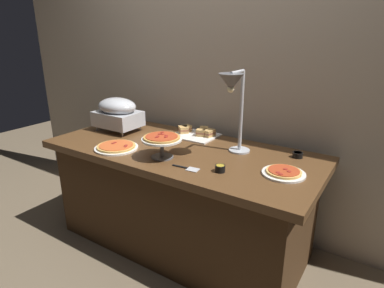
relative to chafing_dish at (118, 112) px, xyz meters
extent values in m
plane|color=brown|center=(0.66, -0.08, -0.91)|extent=(8.00, 8.00, 0.00)
cube|color=tan|center=(0.66, 0.42, 0.29)|extent=(4.40, 0.04, 2.40)
cube|color=brown|center=(0.66, -0.08, -0.17)|extent=(1.90, 0.84, 0.05)
cube|color=#3C2715|center=(0.66, -0.08, -0.55)|extent=(1.75, 0.74, 0.71)
cylinder|color=#B7BABF|center=(-0.14, -0.10, -0.13)|extent=(0.01, 0.01, 0.04)
cylinder|color=#B7BABF|center=(0.14, -0.10, -0.13)|extent=(0.01, 0.01, 0.04)
cylinder|color=#B7BABF|center=(-0.14, 0.10, -0.13)|extent=(0.01, 0.01, 0.04)
cylinder|color=#B7BABF|center=(0.14, 0.10, -0.13)|extent=(0.01, 0.01, 0.04)
cube|color=#B7BABF|center=(0.00, 0.00, -0.05)|extent=(0.35, 0.26, 0.12)
ellipsoid|color=#B7BABF|center=(0.00, 0.00, 0.05)|extent=(0.33, 0.24, 0.13)
cylinder|color=#B7BABF|center=(1.03, 0.09, -0.14)|extent=(0.14, 0.14, 0.01)
cylinder|color=#B7BABF|center=(1.03, 0.09, 0.12)|extent=(0.02, 0.02, 0.52)
cylinder|color=#B7BABF|center=(1.03, 0.01, 0.38)|extent=(0.02, 0.17, 0.02)
cone|color=#595B60|center=(1.03, -0.07, 0.33)|extent=(0.15, 0.15, 0.10)
sphere|color=#F9EAB2|center=(1.03, -0.07, 0.29)|extent=(0.04, 0.04, 0.04)
cylinder|color=white|center=(0.30, -0.32, -0.14)|extent=(0.30, 0.30, 0.01)
cylinder|color=gold|center=(0.30, -0.32, -0.13)|extent=(0.26, 0.26, 0.01)
cylinder|color=#C65628|center=(0.30, -0.32, -0.12)|extent=(0.23, 0.23, 0.00)
cylinder|color=maroon|center=(0.26, -0.31, -0.12)|extent=(0.02, 0.02, 0.00)
cylinder|color=maroon|center=(0.38, -0.32, -0.12)|extent=(0.02, 0.02, 0.00)
cylinder|color=maroon|center=(0.36, -0.29, -0.12)|extent=(0.02, 0.02, 0.00)
cylinder|color=maroon|center=(0.26, -0.29, -0.12)|extent=(0.02, 0.02, 0.00)
cylinder|color=white|center=(1.40, -0.12, -0.14)|extent=(0.24, 0.24, 0.01)
cylinder|color=#DBA856|center=(1.40, -0.12, -0.13)|extent=(0.20, 0.20, 0.01)
cylinder|color=#AD3D1E|center=(1.40, -0.12, -0.12)|extent=(0.17, 0.17, 0.00)
cylinder|color=maroon|center=(1.38, -0.17, -0.12)|extent=(0.02, 0.02, 0.00)
cylinder|color=maroon|center=(1.40, -0.19, -0.12)|extent=(0.02, 0.02, 0.00)
cylinder|color=maroon|center=(1.43, -0.12, -0.12)|extent=(0.02, 0.02, 0.00)
cylinder|color=maroon|center=(1.40, -0.10, -0.12)|extent=(0.02, 0.02, 0.00)
cylinder|color=#595B60|center=(0.67, -0.28, -0.09)|extent=(0.02, 0.02, 0.12)
cylinder|color=#595B60|center=(0.67, -0.28, -0.15)|extent=(0.14, 0.14, 0.01)
cylinder|color=white|center=(0.67, -0.28, -0.03)|extent=(0.26, 0.26, 0.01)
cylinder|color=#C68E42|center=(0.67, -0.28, -0.02)|extent=(0.23, 0.23, 0.01)
cylinder|color=#AD3D1E|center=(0.67, -0.28, -0.01)|extent=(0.20, 0.20, 0.00)
cylinder|color=maroon|center=(0.65, -0.25, 0.00)|extent=(0.02, 0.02, 0.00)
cylinder|color=maroon|center=(0.70, -0.29, 0.00)|extent=(0.02, 0.02, 0.00)
cylinder|color=maroon|center=(0.65, -0.30, 0.00)|extent=(0.02, 0.02, 0.00)
cylinder|color=maroon|center=(0.63, -0.26, 0.00)|extent=(0.02, 0.02, 0.00)
cylinder|color=maroon|center=(0.66, -0.32, 0.00)|extent=(0.02, 0.02, 0.00)
cylinder|color=maroon|center=(0.68, -0.26, 0.00)|extent=(0.02, 0.02, 0.00)
cylinder|color=maroon|center=(0.62, -0.22, 0.00)|extent=(0.02, 0.02, 0.00)
cube|color=white|center=(0.60, 0.21, -0.14)|extent=(0.33, 0.27, 0.01)
cube|color=tan|center=(0.70, 0.24, -0.13)|extent=(0.09, 0.10, 0.02)
cube|color=brown|center=(0.70, 0.24, -0.11)|extent=(0.09, 0.10, 0.01)
cube|color=tan|center=(0.70, 0.24, -0.10)|extent=(0.09, 0.10, 0.02)
cube|color=tan|center=(0.65, 0.21, -0.13)|extent=(0.08, 0.07, 0.02)
cube|color=brown|center=(0.65, 0.21, -0.11)|extent=(0.08, 0.07, 0.01)
cube|color=tan|center=(0.65, 0.21, -0.10)|extent=(0.08, 0.07, 0.02)
cube|color=tan|center=(0.49, 0.21, -0.13)|extent=(0.10, 0.10, 0.02)
cube|color=brown|center=(0.49, 0.21, -0.11)|extent=(0.10, 0.10, 0.01)
cube|color=tan|center=(0.49, 0.21, -0.10)|extent=(0.10, 0.10, 0.02)
cube|color=tan|center=(0.50, 0.25, -0.13)|extent=(0.08, 0.08, 0.02)
cube|color=brown|center=(0.50, 0.25, -0.11)|extent=(0.08, 0.08, 0.01)
cube|color=tan|center=(0.50, 0.25, -0.10)|extent=(0.08, 0.08, 0.02)
cube|color=tan|center=(0.63, 0.29, -0.13)|extent=(0.08, 0.08, 0.02)
cube|color=brown|center=(0.63, 0.29, -0.11)|extent=(0.08, 0.08, 0.01)
cube|color=tan|center=(0.63, 0.29, -0.10)|extent=(0.08, 0.08, 0.02)
cylinder|color=black|center=(1.39, 0.19, -0.13)|extent=(0.06, 0.06, 0.04)
cylinder|color=#562D14|center=(1.39, 0.19, -0.12)|extent=(0.05, 0.05, 0.01)
cylinder|color=black|center=(1.08, -0.28, -0.13)|extent=(0.06, 0.06, 0.04)
cylinder|color=gold|center=(1.08, -0.28, -0.11)|extent=(0.05, 0.05, 0.01)
cube|color=#B7BABF|center=(0.93, -0.34, -0.15)|extent=(0.07, 0.06, 0.00)
cylinder|color=black|center=(0.85, -0.35, -0.15)|extent=(0.10, 0.02, 0.01)
camera|label=1|loc=(1.88, -1.80, 0.61)|focal=30.51mm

